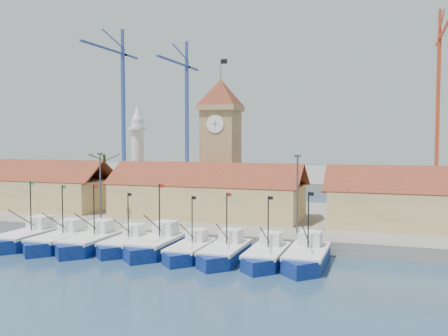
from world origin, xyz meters
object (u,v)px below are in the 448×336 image
(boat_0, at_px, (26,239))
(minaret, at_px, (138,155))
(clock_tower, at_px, (221,141))
(boat_4, at_px, (156,246))

(boat_0, bearing_deg, minaret, 88.55)
(clock_tower, bearing_deg, boat_4, -89.37)
(clock_tower, xyz_separation_m, minaret, (-15.00, 2.00, -2.23))
(boat_4, xyz_separation_m, minaret, (-15.25, 24.74, 8.91))
(boat_4, distance_m, clock_tower, 25.32)
(boat_0, height_order, clock_tower, clock_tower)
(clock_tower, distance_m, minaret, 15.30)
(clock_tower, relative_size, minaret, 1.39)
(boat_4, relative_size, clock_tower, 0.46)
(boat_0, relative_size, minaret, 0.64)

